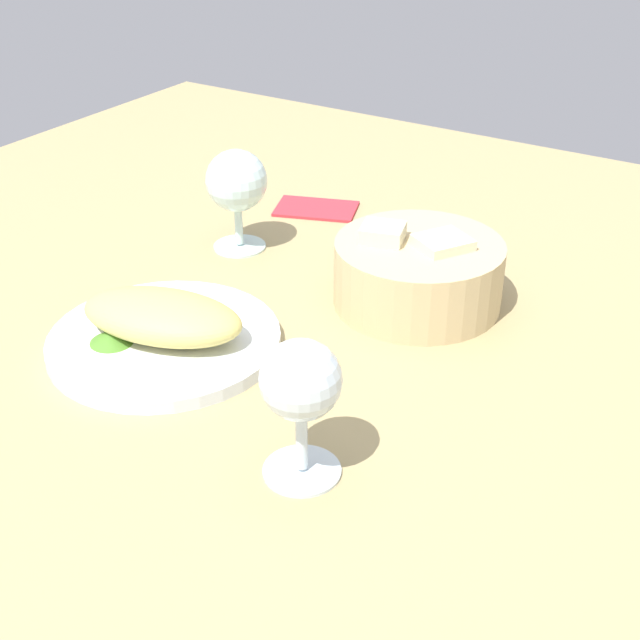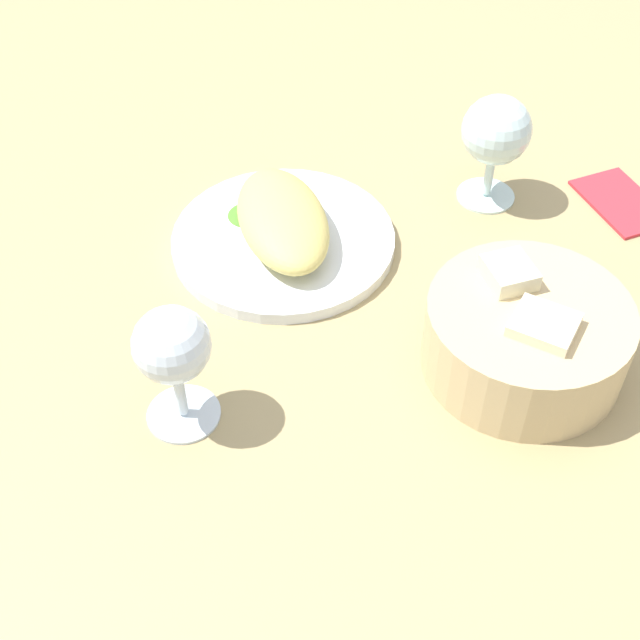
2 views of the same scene
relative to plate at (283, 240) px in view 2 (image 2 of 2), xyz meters
The scene contains 8 objects.
ground_plane 12.31cm from the plate, 59.46° to the left, with size 140.00×140.00×2.00cm, color tan.
plate is the anchor object (origin of this frame).
omelette 2.90cm from the plate, behind, with size 17.31×9.11×4.41cm, color #D1C066.
lettuce_garnish 5.39cm from the plate, 133.02° to the right, with size 4.48×4.48×1.21cm, color #4B832A.
bread_basket 28.53cm from the plate, 51.08° to the left, with size 18.63×18.63×9.13cm.
wine_glass_near 25.71cm from the plate, 21.72° to the right, with size 6.65×6.65×12.62cm.
wine_glass_far 25.61cm from the plate, 108.27° to the left, with size 7.59×7.59×12.76cm.
folded_napkin 38.82cm from the plate, 98.62° to the left, with size 11.00×7.00×0.80cm, color red.
Camera 2 is at (65.29, -9.16, 62.07)cm, focal length 49.11 mm.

